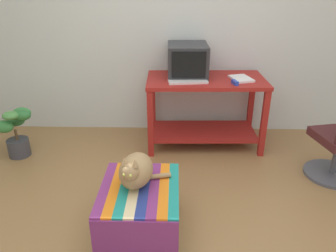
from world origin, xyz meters
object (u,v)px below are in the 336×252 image
object	(u,v)px
ottoman_with_blanket	(140,209)
cat	(136,171)
potted_plant	(15,131)
keyboard	(188,81)
tv_monitor	(187,61)
stapler	(235,82)
book	(241,79)
desk	(205,100)

from	to	relation	value
ottoman_with_blanket	cat	size ratio (longest dim) A/B	1.73
potted_plant	ottoman_with_blanket	bearing A→B (deg)	-38.08
keyboard	cat	xyz separation A→B (m)	(-0.40, -1.27, -0.28)
cat	ottoman_with_blanket	bearing A→B (deg)	-39.79
keyboard	potted_plant	distance (m)	1.88
tv_monitor	potted_plant	size ratio (longest dim) A/B	0.93
ottoman_with_blanket	stapler	distance (m)	1.62
tv_monitor	potted_plant	bearing A→B (deg)	-167.90
potted_plant	stapler	xyz separation A→B (m)	(2.27, 0.13, 0.50)
keyboard	ottoman_with_blanket	bearing A→B (deg)	-113.38
book	tv_monitor	bearing A→B (deg)	149.84
stapler	keyboard	bearing A→B (deg)	158.72
book	potted_plant	bearing A→B (deg)	170.94
keyboard	desk	bearing A→B (deg)	30.70
book	stapler	distance (m)	0.19
stapler	ottoman_with_blanket	bearing A→B (deg)	-138.87
keyboard	potted_plant	bearing A→B (deg)	178.64
ottoman_with_blanket	stapler	world-z (taller)	stapler
keyboard	potted_plant	world-z (taller)	keyboard
desk	keyboard	bearing A→B (deg)	-143.70
ottoman_with_blanket	stapler	bearing A→B (deg)	55.75
cat	potted_plant	size ratio (longest dim) A/B	0.74
book	cat	size ratio (longest dim) A/B	0.66
cat	stapler	distance (m)	1.52
desk	potted_plant	xyz separation A→B (m)	(-2.00, -0.34, -0.23)
tv_monitor	cat	xyz separation A→B (m)	(-0.40, -1.52, -0.43)
tv_monitor	ottoman_with_blanket	distance (m)	1.76
tv_monitor	cat	size ratio (longest dim) A/B	1.27
desk	stapler	distance (m)	0.44
tv_monitor	keyboard	distance (m)	0.30
desk	ottoman_with_blanket	bearing A→B (deg)	-113.21
desk	keyboard	world-z (taller)	keyboard
potted_plant	desk	bearing A→B (deg)	9.62
tv_monitor	potted_plant	distance (m)	1.96
cat	potted_plant	distance (m)	1.78
book	ottoman_with_blanket	bearing A→B (deg)	-139.90
book	potted_plant	xyz separation A→B (m)	(-2.36, -0.30, -0.49)
tv_monitor	potted_plant	world-z (taller)	tv_monitor
desk	ottoman_with_blanket	distance (m)	1.60
potted_plant	tv_monitor	bearing A→B (deg)	13.70
cat	potted_plant	world-z (taller)	cat
cat	potted_plant	xyz separation A→B (m)	(-1.40, 1.09, -0.21)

